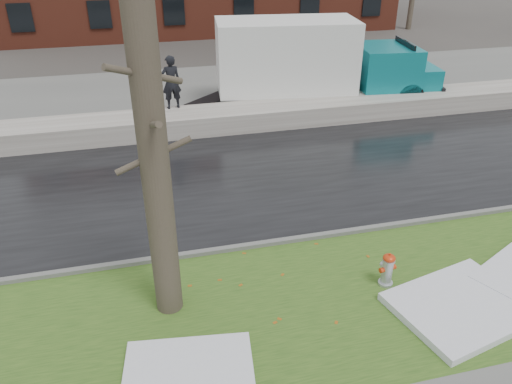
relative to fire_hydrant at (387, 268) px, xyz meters
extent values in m
plane|color=#47423D|center=(-1.63, 1.00, -0.46)|extent=(120.00, 120.00, 0.00)
cube|color=#284818|center=(-1.63, -0.25, -0.44)|extent=(60.00, 4.50, 0.04)
cube|color=black|center=(-1.63, 5.50, -0.45)|extent=(60.00, 7.00, 0.03)
cube|color=slate|center=(-1.63, 14.00, -0.45)|extent=(60.00, 9.00, 0.03)
cube|color=slate|center=(-1.63, 2.00, -0.39)|extent=(60.00, 0.15, 0.14)
cube|color=#B9B3A9|center=(-1.63, 9.70, -0.09)|extent=(60.00, 1.60, 0.75)
cylinder|color=#ACB0B5|center=(0.00, -0.01, -0.08)|extent=(0.26, 0.26, 0.68)
ellipsoid|color=#BD300F|center=(0.00, -0.01, 0.26)|extent=(0.30, 0.30, 0.16)
cylinder|color=#BD300F|center=(0.00, -0.01, 0.35)|extent=(0.06, 0.06, 0.05)
cylinder|color=#BD300F|center=(-0.14, -0.03, -0.01)|extent=(0.11, 0.12, 0.11)
cylinder|color=#BD300F|center=(0.14, 0.02, -0.01)|extent=(0.11, 0.12, 0.11)
cylinder|color=#ACB0B5|center=(-0.02, 0.13, -0.01)|extent=(0.15, 0.12, 0.14)
cylinder|color=brown|center=(-4.53, 0.42, 2.82)|extent=(0.65, 0.65, 6.48)
cylinder|color=brown|center=(-4.53, 0.42, 3.46)|extent=(0.33, 1.60, 0.67)
cylinder|color=brown|center=(-4.53, 0.42, 4.30)|extent=(1.26, 0.87, 0.61)
cylinder|color=brown|center=(-4.53, 0.42, 2.91)|extent=(1.35, 0.18, 0.58)
cube|color=black|center=(2.53, 11.35, 0.19)|extent=(8.09, 1.97, 0.22)
cube|color=silver|center=(1.24, 11.51, 1.64)|extent=(5.68, 3.15, 2.71)
cube|color=#0E757F|center=(5.37, 11.01, 1.04)|extent=(2.58, 2.67, 1.71)
cube|color=#0E757F|center=(6.82, 10.83, 0.64)|extent=(1.46, 2.34, 0.90)
cube|color=black|center=(6.07, 10.92, 1.64)|extent=(0.32, 2.00, 0.90)
cube|color=black|center=(-2.05, 11.91, -0.14)|extent=(1.85, 1.40, 0.67)
cylinder|color=black|center=(5.99, 9.87, 0.09)|extent=(1.13, 0.43, 1.10)
cylinder|color=black|center=(6.25, 11.96, 0.09)|extent=(1.13, 0.43, 1.10)
cylinder|color=black|center=(1.41, 10.43, 0.09)|extent=(1.13, 0.43, 1.10)
cylinder|color=black|center=(1.67, 12.52, 0.09)|extent=(1.13, 0.43, 1.10)
cylinder|color=black|center=(-0.18, 10.63, 0.09)|extent=(1.13, 0.43, 1.10)
cylinder|color=black|center=(0.07, 12.72, 0.09)|extent=(1.13, 0.43, 1.10)
imported|color=black|center=(-3.42, 10.30, 1.25)|extent=(0.76, 0.55, 1.92)
cube|color=silver|center=(1.11, -1.10, -0.34)|extent=(2.98, 2.53, 0.16)
cube|color=silver|center=(-4.38, -1.46, -0.35)|extent=(2.39, 1.88, 0.14)
camera|label=1|loc=(-4.70, -7.46, 6.46)|focal=35.00mm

